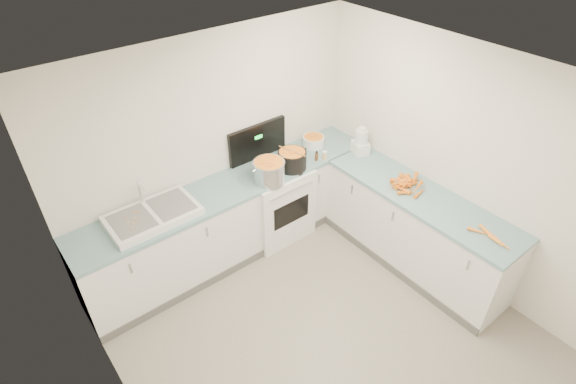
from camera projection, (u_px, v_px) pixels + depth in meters
floor at (335, 344)px, 4.31m from camera, size 3.50×4.00×0.00m
ceiling at (360, 106)px, 2.82m from camera, size 3.50×4.00×0.00m
wall_back at (214, 148)px, 4.82m from camera, size 3.50×0.00×2.50m
wall_left at (135, 377)px, 2.69m from camera, size 0.00×4.00×2.50m
wall_right at (471, 173)px, 4.44m from camera, size 0.00×4.00×2.50m
counter_back at (235, 218)px, 5.10m from camera, size 3.50×0.62×0.94m
counter_right at (415, 229)px, 4.94m from camera, size 0.62×2.20×0.94m
stove at (274, 200)px, 5.36m from camera, size 0.76×0.65×1.36m
sink at (153, 215)px, 4.35m from camera, size 0.86×0.52×0.31m
steel_pot at (269, 172)px, 4.82m from camera, size 0.45×0.45×0.25m
black_pot at (292, 161)px, 5.02m from camera, size 0.35×0.35×0.23m
wooden_spoon at (292, 151)px, 4.95m from camera, size 0.11×0.36×0.02m
mixing_bowl at (313, 141)px, 5.44m from camera, size 0.31×0.31×0.12m
extract_bottle at (317, 157)px, 5.18m from camera, size 0.04×0.04×0.10m
spice_jar at (324, 156)px, 5.21m from camera, size 0.05×0.05×0.08m
food_processor at (361, 142)px, 5.26m from camera, size 0.22×0.24×0.34m
carrot_pile at (406, 184)px, 4.77m from camera, size 0.43×0.40×0.09m
peeled_carrots at (491, 236)px, 4.13m from camera, size 0.17×0.42×0.04m
peelings at (134, 219)px, 4.24m from camera, size 0.17×0.25×0.01m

